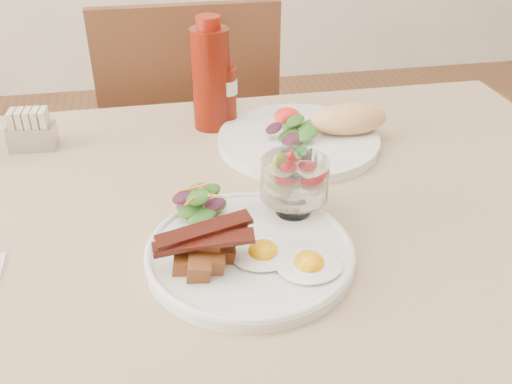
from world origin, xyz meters
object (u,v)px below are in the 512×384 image
Objects in this scene: main_plate at (250,253)px; fruit_cup at (294,179)px; hot_sauce_bottle at (227,94)px; chair_far at (191,148)px; second_plate at (311,134)px; ketchup_bottle at (211,77)px; sugar_caddy at (31,132)px; table at (224,262)px.

main_plate is 0.13m from fruit_cup.
chair_far is at bearing 98.70° from hot_sauce_bottle.
second_plate is (0.17, 0.31, 0.01)m from main_plate.
ketchup_bottle is at bearing 167.90° from hot_sauce_bottle.
fruit_cup reaches higher than second_plate.
ketchup_bottle is at bearing 89.58° from main_plate.
hot_sauce_bottle is (-0.14, 0.10, 0.05)m from second_plate.
ketchup_bottle is (0.00, 0.42, 0.09)m from main_plate.
fruit_cup is at bearing -82.34° from hot_sauce_bottle.
main_plate is 1.31× the size of ketchup_bottle.
ketchup_bottle is (0.02, -0.35, 0.33)m from chair_far.
second_plate is 0.18m from hot_sauce_bottle.
main_plate is at bearing -45.61° from sugar_caddy.
sugar_caddy is (-0.31, -0.38, 0.26)m from chair_far.
hot_sauce_bottle reaches higher than table.
fruit_cup reaches higher than table.
ketchup_bottle reaches higher than second_plate.
ketchup_bottle is at bearing -85.94° from chair_far.
chair_far is at bearing 55.62° from sugar_caddy.
fruit_cup is 0.46× the size of ketchup_bottle.
fruit_cup is 0.35m from ketchup_bottle.
second_plate is at bearing 46.76° from table.
table is 0.30m from second_plate.
second_plate and sugar_caddy have the same top height.
second_plate reaches higher than table.
second_plate is 1.51× the size of ketchup_bottle.
main_plate is 2.83× the size of fruit_cup.
table is 13.46× the size of fruit_cup.
sugar_caddy is at bearing 137.34° from table.
hot_sauce_bottle is at bearing 85.48° from main_plate.
ketchup_bottle reaches higher than chair_far.
second_plate reaches higher than main_plate.
hot_sauce_bottle is at bearing 8.34° from sugar_caddy.
hot_sauce_bottle is 1.61× the size of sugar_caddy.
chair_far reaches higher than hot_sauce_bottle.
second_plate is at bearing -4.51° from sugar_caddy.
fruit_cup is at bearing -77.70° from ketchup_bottle.
ketchup_bottle reaches higher than main_plate.
table is 0.35m from hot_sauce_bottle.
fruit_cup is (0.08, 0.08, 0.06)m from main_plate.
chair_far is 9.41× the size of fruit_cup.
table is 4.14× the size of second_plate.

